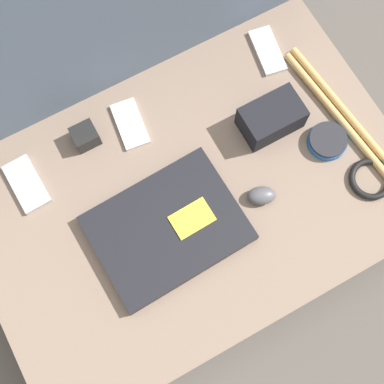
% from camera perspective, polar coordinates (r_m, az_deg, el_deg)
% --- Properties ---
extents(ground_plane, '(8.00, 8.00, 0.00)m').
position_cam_1_polar(ground_plane, '(1.31, 0.00, -1.56)').
color(ground_plane, '#4C4742').
extents(couch_seat, '(0.98, 0.66, 0.11)m').
position_cam_1_polar(couch_seat, '(1.26, 0.00, -0.94)').
color(couch_seat, '#7A6656').
rests_on(couch_seat, ground_plane).
extents(couch_backrest, '(0.98, 0.20, 0.55)m').
position_cam_1_polar(couch_backrest, '(1.24, -10.20, 19.08)').
color(couch_backrest, slate).
rests_on(couch_backrest, ground_plane).
extents(laptop, '(0.33, 0.25, 0.03)m').
position_cam_1_polar(laptop, '(1.18, -2.63, -3.87)').
color(laptop, black).
rests_on(laptop, couch_seat).
extents(computer_mouse, '(0.08, 0.06, 0.03)m').
position_cam_1_polar(computer_mouse, '(1.20, 7.42, -0.37)').
color(computer_mouse, '#4C4C51').
rests_on(computer_mouse, couch_seat).
extents(speaker_puck, '(0.09, 0.09, 0.02)m').
position_cam_1_polar(speaker_puck, '(1.28, 14.26, 5.31)').
color(speaker_puck, '#1E569E').
rests_on(speaker_puck, couch_seat).
extents(phone_silver, '(0.07, 0.13, 0.01)m').
position_cam_1_polar(phone_silver, '(1.27, -17.23, 0.81)').
color(phone_silver, '#B7B7BC').
rests_on(phone_silver, couch_seat).
extents(phone_black, '(0.07, 0.13, 0.01)m').
position_cam_1_polar(phone_black, '(1.27, -6.63, 7.22)').
color(phone_black, silver).
rests_on(phone_black, couch_seat).
extents(phone_small, '(0.08, 0.13, 0.01)m').
position_cam_1_polar(phone_small, '(1.36, 8.05, 14.69)').
color(phone_small, silver).
rests_on(phone_small, couch_seat).
extents(camera_pouch, '(0.14, 0.09, 0.07)m').
position_cam_1_polar(camera_pouch, '(1.25, 8.44, 7.83)').
color(camera_pouch, black).
rests_on(camera_pouch, couch_seat).
extents(charger_brick, '(0.06, 0.05, 0.05)m').
position_cam_1_polar(charger_brick, '(1.25, -11.32, 5.85)').
color(charger_brick, black).
rests_on(charger_brick, couch_seat).
extents(cable_coil, '(0.10, 0.10, 0.01)m').
position_cam_1_polar(cable_coil, '(1.28, 18.53, 1.32)').
color(cable_coil, black).
rests_on(cable_coil, couch_seat).
extents(drumstick_pair, '(0.08, 0.40, 0.02)m').
position_cam_1_polar(drumstick_pair, '(1.32, 15.57, 8.10)').
color(drumstick_pair, tan).
rests_on(drumstick_pair, couch_seat).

